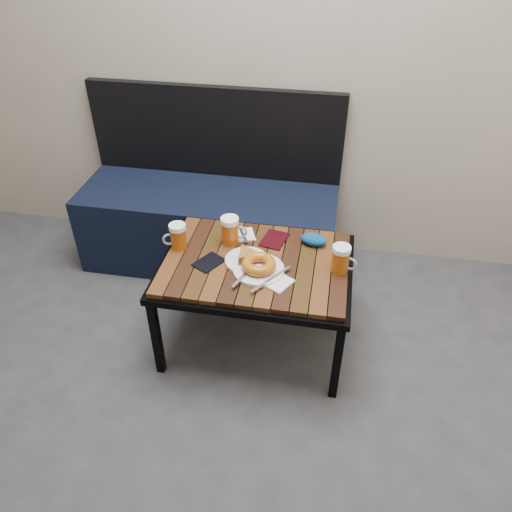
% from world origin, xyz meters
% --- Properties ---
extents(bench, '(1.40, 0.50, 0.95)m').
position_xyz_m(bench, '(-0.29, 1.76, 0.27)').
color(bench, black).
rests_on(bench, ground).
extents(cafe_table, '(0.84, 0.62, 0.47)m').
position_xyz_m(cafe_table, '(0.08, 1.16, 0.43)').
color(cafe_table, black).
rests_on(cafe_table, ground).
extents(beer_mug_left, '(0.12, 0.09, 0.12)m').
position_xyz_m(beer_mug_left, '(-0.28, 1.20, 0.53)').
color(beer_mug_left, '#AC4C0D').
rests_on(beer_mug_left, cafe_table).
extents(beer_mug_centre, '(0.12, 0.09, 0.13)m').
position_xyz_m(beer_mug_centre, '(-0.06, 1.28, 0.54)').
color(beer_mug_centre, '#AC4C0D').
rests_on(beer_mug_centre, cafe_table).
extents(beer_mug_right, '(0.12, 0.09, 0.12)m').
position_xyz_m(beer_mug_right, '(0.45, 1.16, 0.53)').
color(beer_mug_right, '#AC4C0D').
rests_on(beer_mug_right, cafe_table).
extents(plate_pie, '(0.19, 0.19, 0.05)m').
position_xyz_m(plate_pie, '(0.04, 1.15, 0.49)').
color(plate_pie, white).
rests_on(plate_pie, cafe_table).
extents(plate_bagel, '(0.24, 0.27, 0.06)m').
position_xyz_m(plate_bagel, '(0.11, 1.10, 0.50)').
color(plate_bagel, white).
rests_on(plate_bagel, cafe_table).
extents(napkin_left, '(0.14, 0.14, 0.01)m').
position_xyz_m(napkin_left, '(-0.01, 1.34, 0.48)').
color(napkin_left, white).
rests_on(napkin_left, cafe_table).
extents(napkin_right, '(0.16, 0.16, 0.01)m').
position_xyz_m(napkin_right, '(0.19, 1.04, 0.48)').
color(napkin_right, white).
rests_on(napkin_right, cafe_table).
extents(passport_navy, '(0.14, 0.16, 0.01)m').
position_xyz_m(passport_navy, '(-0.12, 1.11, 0.48)').
color(passport_navy, black).
rests_on(passport_navy, cafe_table).
extents(passport_burgundy, '(0.13, 0.16, 0.01)m').
position_xyz_m(passport_burgundy, '(0.14, 1.33, 0.48)').
color(passport_burgundy, black).
rests_on(passport_burgundy, cafe_table).
extents(knit_pouch, '(0.13, 0.10, 0.05)m').
position_xyz_m(knit_pouch, '(0.32, 1.33, 0.50)').
color(knit_pouch, navy).
rests_on(knit_pouch, cafe_table).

